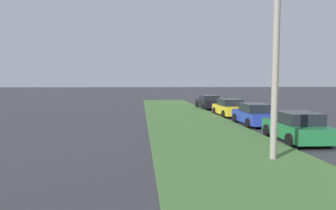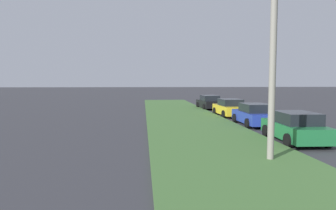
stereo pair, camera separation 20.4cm
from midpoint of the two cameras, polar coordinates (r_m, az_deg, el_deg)
The scene contains 6 objects.
grass_median at distance 16.71m, azimuth 6.95°, elevation -5.48°, with size 60.00×6.00×0.12m, color #477238.
parked_car_green at distance 16.03m, azimuth 23.07°, elevation -3.86°, with size 4.37×2.16×1.47m.
parked_car_blue at distance 21.05m, azimuth 16.18°, elevation -1.77°, with size 4.31×2.04×1.47m.
parked_car_yellow at distance 26.03m, azimuth 11.73°, elevation -0.53°, with size 4.35×2.12×1.47m.
parked_car_black at distance 32.51m, azimuth 7.93°, elevation 0.50°, with size 4.40×2.22×1.47m.
streetlight at distance 11.80m, azimuth 21.17°, elevation 11.23°, with size 0.57×2.87×7.50m.
Camera 2 is at (-6.13, 9.42, 2.94)m, focal length 32.47 mm.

